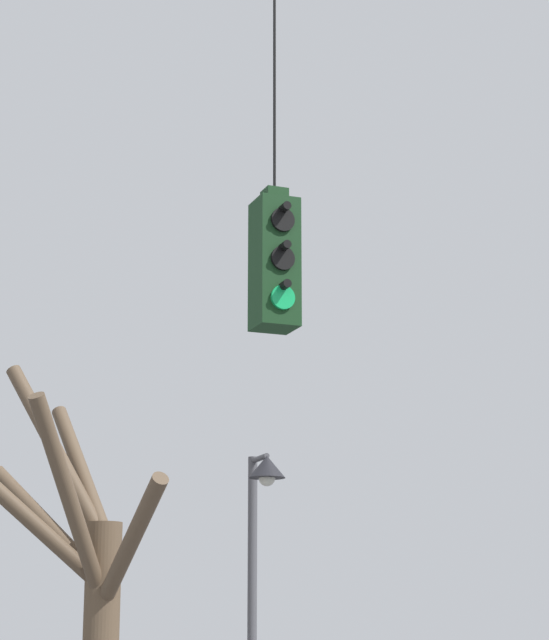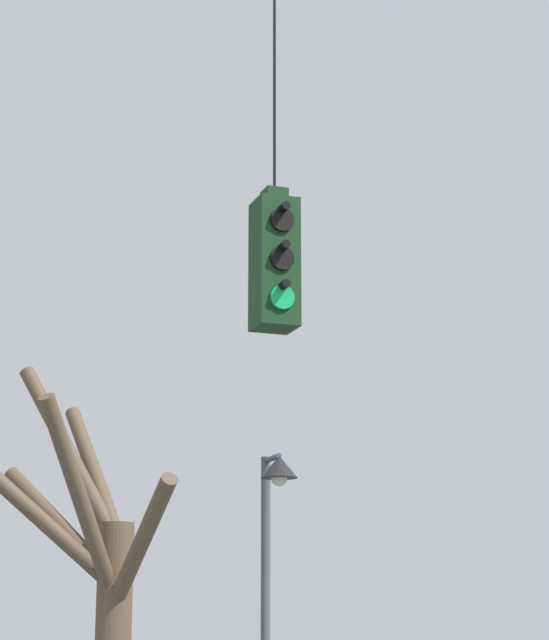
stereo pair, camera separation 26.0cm
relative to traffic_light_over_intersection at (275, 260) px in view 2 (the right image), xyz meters
name	(u,v)px [view 2 (the right image)]	position (x,y,z in m)	size (l,w,h in m)	color
traffic_light_over_intersection	(275,260)	(0.00, 0.00, 0.00)	(0.34, 0.46, 3.40)	#143819
street_lamp	(273,540)	(2.00, 5.66, -1.83)	(0.46, 0.80, 4.24)	#515156
bare_tree	(96,588)	(-0.25, 5.45, -2.45)	(2.23, 3.17, 5.33)	brown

